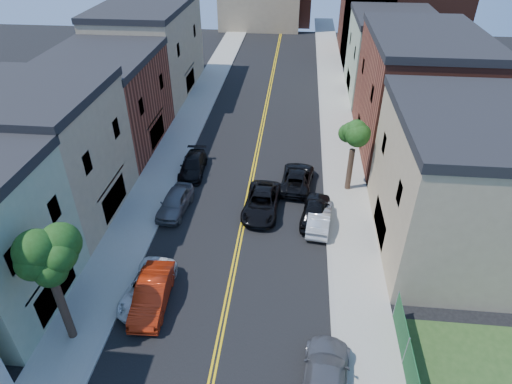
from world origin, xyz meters
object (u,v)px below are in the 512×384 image
(black_car_right, at_px, (316,210))
(silver_car_right, at_px, (319,218))
(white_pickup, at_px, (147,288))
(dark_car_right_far, at_px, (297,178))
(grey_car_right, at_px, (325,379))
(grey_car_left, at_px, (175,202))
(black_car_left, at_px, (193,165))
(black_suv_lane, at_px, (262,203))
(red_sedan, at_px, (152,294))

(black_car_right, xyz_separation_m, silver_car_right, (0.26, -0.75, -0.09))
(white_pickup, relative_size, dark_car_right_far, 0.93)
(grey_car_right, bearing_deg, dark_car_right_far, -77.44)
(white_pickup, bearing_deg, black_car_right, 44.67)
(grey_car_left, bearing_deg, black_car_right, 5.00)
(black_car_left, height_order, black_suv_lane, black_suv_lane)
(white_pickup, relative_size, black_car_left, 1.01)
(red_sedan, relative_size, black_car_right, 1.03)
(black_suv_lane, bearing_deg, black_car_right, -5.81)
(white_pickup, xyz_separation_m, black_car_right, (9.96, 8.51, 0.14))
(white_pickup, relative_size, grey_car_left, 1.07)
(grey_car_right, xyz_separation_m, silver_car_right, (0.00, 12.69, -0.07))
(black_car_left, bearing_deg, grey_car_right, -63.21)
(grey_car_left, distance_m, black_suv_lane, 6.52)
(grey_car_left, xyz_separation_m, black_car_left, (0.13, 5.53, -0.08))
(red_sedan, distance_m, white_pickup, 0.73)
(black_car_right, bearing_deg, silver_car_right, 116.64)
(grey_car_left, height_order, black_car_left, grey_car_left)
(white_pickup, bearing_deg, grey_car_left, 97.65)
(red_sedan, xyz_separation_m, black_suv_lane, (5.49, 9.70, -0.05))
(red_sedan, bearing_deg, black_car_left, 90.42)
(white_pickup, bearing_deg, grey_car_right, -21.61)
(red_sedan, distance_m, black_suv_lane, 11.14)
(grey_car_right, xyz_separation_m, black_suv_lane, (-4.26, 14.10, -0.03))
(grey_car_left, xyz_separation_m, dark_car_right_far, (9.05, 4.36, -0.04))
(black_car_left, distance_m, silver_car_right, 12.37)
(grey_car_left, bearing_deg, grey_car_right, -46.14)
(silver_car_right, bearing_deg, white_pickup, 43.41)
(grey_car_left, xyz_separation_m, silver_car_right, (10.75, -0.82, -0.06))
(grey_car_right, distance_m, dark_car_right_far, 17.95)
(grey_car_right, relative_size, silver_car_right, 1.24)
(white_pickup, xyz_separation_m, grey_car_left, (-0.52, 8.58, 0.10))
(red_sedan, xyz_separation_m, black_car_left, (-0.88, 14.64, -0.11))
(grey_car_right, distance_m, black_suv_lane, 14.73)
(black_car_left, distance_m, black_suv_lane, 8.05)
(grey_car_left, distance_m, grey_car_right, 17.26)
(black_car_right, bearing_deg, black_car_left, -21.12)
(black_car_right, bearing_deg, red_sedan, 50.92)
(white_pickup, distance_m, black_car_right, 13.10)
(grey_car_left, height_order, silver_car_right, grey_car_left)
(silver_car_right, relative_size, black_suv_lane, 0.80)
(grey_car_left, distance_m, black_car_right, 10.48)
(black_car_right, bearing_deg, grey_car_left, 6.89)
(black_car_left, relative_size, dark_car_right_far, 0.92)
(silver_car_right, xyz_separation_m, black_suv_lane, (-4.26, 1.41, 0.04))
(black_car_left, distance_m, black_car_right, 11.77)
(white_pickup, distance_m, grey_car_left, 8.59)
(grey_car_left, bearing_deg, black_car_left, 94.05)
(silver_car_right, height_order, black_suv_lane, black_suv_lane)
(black_car_right, xyz_separation_m, dark_car_right_far, (-1.44, 4.43, -0.08))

